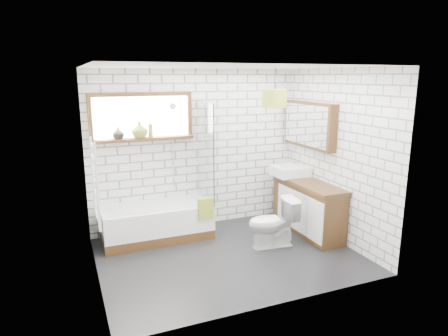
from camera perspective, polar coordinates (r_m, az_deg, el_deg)
name	(u,v)px	position (r m, az deg, el deg)	size (l,w,h in m)	color
floor	(228,256)	(5.57, 0.64, -12.43)	(3.40, 2.60, 0.01)	black
ceiling	(229,66)	(5.04, 0.71, 14.33)	(3.40, 2.60, 0.01)	white
wall_back	(197,150)	(6.36, -3.94, 2.65)	(3.40, 0.01, 2.50)	white
wall_front	(280,193)	(4.03, 7.96, -3.52)	(3.40, 0.01, 2.50)	white
wall_left	(91,179)	(4.78, -18.51, -1.47)	(0.01, 2.60, 2.50)	white
wall_right	(337,156)	(6.02, 15.78, 1.61)	(0.01, 2.60, 2.50)	white
window	(142,117)	(6.03, -11.62, 7.13)	(1.52, 0.16, 0.68)	#361F0F
towel_radiator	(95,183)	(4.79, -17.93, -2.00)	(0.06, 0.52, 1.00)	white
mirror_cabinet	(309,125)	(6.39, 12.08, 6.07)	(0.16, 1.20, 0.70)	#361F0F
shower_riser	(173,145)	(6.19, -7.34, 3.23)	(0.02, 0.02, 1.30)	silver
bathtub	(157,222)	(6.09, -9.55, -7.65)	(1.60, 0.70, 0.52)	white
shower_screen	(205,152)	(6.03, -2.68, 2.27)	(0.02, 0.72, 1.50)	white
towel_green	(206,209)	(5.86, -2.63, -5.84)	(0.23, 0.06, 0.32)	olive
towel_beige	(206,209)	(5.86, -2.63, -5.84)	(0.21, 0.05, 0.27)	tan
vanity	(308,207)	(6.35, 11.86, -5.48)	(0.46, 1.42, 0.81)	#361F0F
basin	(290,171)	(6.55, 9.42, -0.40)	(0.54, 0.47, 0.16)	white
tap	(299,167)	(6.62, 10.62, 0.19)	(0.03, 0.03, 0.17)	silver
toilet	(273,223)	(5.77, 6.96, -7.76)	(0.69, 0.40, 0.71)	white
vase_olive	(140,131)	(6.01, -11.96, 5.20)	(0.23, 0.23, 0.24)	olive
vase_dark	(118,134)	(5.97, -14.86, 4.66)	(0.17, 0.17, 0.18)	black
bottle	(151,132)	(6.05, -10.44, 5.10)	(0.06, 0.06, 0.20)	olive
pendant	(274,98)	(5.41, 7.20, 9.84)	(0.33, 0.33, 0.24)	olive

